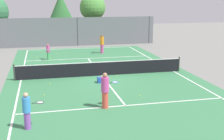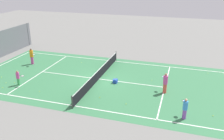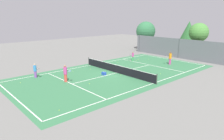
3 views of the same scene
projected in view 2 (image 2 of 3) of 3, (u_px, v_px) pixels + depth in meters
The scene contains 22 objects.
ground_plane at pixel (99, 79), 23.70m from camera, with size 80.00×80.00×0.00m, color slate.
court_surface at pixel (99, 79), 23.70m from camera, with size 13.00×25.00×0.01m.
tennis_net at pixel (99, 74), 23.51m from camera, with size 11.90×0.10×1.10m.
player_0 at pixel (32, 56), 27.37m from camera, with size 0.71×0.94×1.84m.
player_1 at pixel (165, 83), 20.61m from camera, with size 0.97×0.60×1.82m.
player_2 at pixel (185, 108), 16.88m from camera, with size 0.92×0.45×1.60m.
player_3 at pixel (18, 78), 22.18m from camera, with size 0.35×0.87×1.41m.
ball_crate at pixel (115, 81), 22.81m from camera, with size 0.46×0.38×0.43m.
tennis_ball_0 at pixel (100, 97), 20.08m from camera, with size 0.07×0.07×0.07m, color #CCE533.
tennis_ball_1 at pixel (3, 88), 21.82m from camera, with size 0.07×0.07×0.07m, color #CCE533.
tennis_ball_2 at pixel (106, 75), 24.51m from camera, with size 0.07×0.07×0.07m, color #CCE533.
tennis_ball_3 at pixel (14, 83), 22.84m from camera, with size 0.07×0.07×0.07m, color #CCE533.
tennis_ball_4 at pixel (213, 116), 17.45m from camera, with size 0.07×0.07×0.07m, color #CCE533.
tennis_ball_5 at pixel (97, 77), 24.09m from camera, with size 0.07×0.07×0.07m, color #CCE533.
tennis_ball_6 at pixel (152, 80), 23.36m from camera, with size 0.07×0.07×0.07m, color #CCE533.
tennis_ball_7 at pixel (208, 73), 25.02m from camera, with size 0.07×0.07×0.07m, color #CCE533.
tennis_ball_8 at pixel (82, 91), 21.11m from camera, with size 0.07×0.07×0.07m, color #CCE533.
tennis_ball_9 at pixel (126, 104), 19.06m from camera, with size 0.07×0.07×0.07m, color #CCE533.
tennis_ball_10 at pixel (1, 77), 24.04m from camera, with size 0.07×0.07×0.07m, color #CCE533.
tennis_ball_11 at pixel (81, 62), 28.09m from camera, with size 0.07×0.07×0.07m, color #CCE533.
tennis_ball_12 at pixel (39, 91), 21.11m from camera, with size 0.07×0.07×0.07m, color #CCE533.
tennis_ball_13 at pixel (6, 83), 22.78m from camera, with size 0.07×0.07×0.07m, color #CCE533.
Camera 2 is at (-20.34, -7.70, 9.56)m, focal length 38.52 mm.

